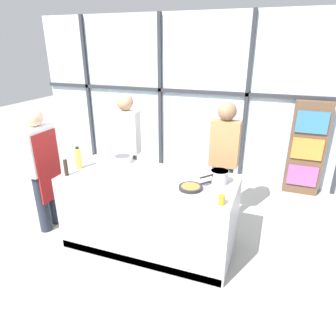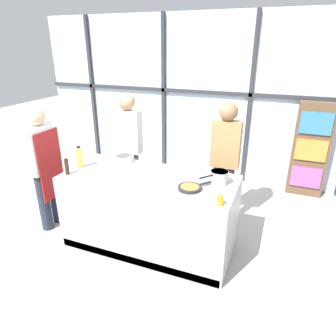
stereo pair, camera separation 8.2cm
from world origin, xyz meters
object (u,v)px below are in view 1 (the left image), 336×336
object	(u,v)px
spectator_far_left	(127,143)
frying_pan	(191,187)
chef	(42,164)
white_plate	(122,167)
pepper_grinder	(66,167)
juice_glass_near	(222,200)
saucepan	(219,176)
oil_bottle	(78,158)
spectator_center_left	(224,155)
mixing_bowl	(123,159)

from	to	relation	value
spectator_far_left	frying_pan	distance (m)	1.55
chef	white_plate	xyz separation A→B (m)	(0.99, 0.27, 0.00)
pepper_grinder	juice_glass_near	size ratio (longest dim) A/B	2.23
saucepan	oil_bottle	size ratio (longest dim) A/B	1.13
spectator_center_left	frying_pan	size ratio (longest dim) A/B	4.34
spectator_center_left	saucepan	xyz separation A→B (m)	(0.08, -0.69, 0.00)
spectator_center_left	white_plate	bearing A→B (deg)	30.53
pepper_grinder	oil_bottle	bearing A→B (deg)	87.48
mixing_bowl	oil_bottle	size ratio (longest dim) A/B	0.92
saucepan	juice_glass_near	distance (m)	0.48
frying_pan	mixing_bowl	size ratio (longest dim) A/B	1.51
chef	spectator_center_left	xyz separation A→B (m)	(2.12, 0.93, 0.07)
frying_pan	white_plate	distance (m)	1.00
oil_bottle	juice_glass_near	xyz separation A→B (m)	(1.79, -0.28, -0.08)
spectator_far_left	frying_pan	world-z (taller)	spectator_far_left
spectator_center_left	mixing_bowl	world-z (taller)	spectator_center_left
frying_pan	mixing_bowl	xyz separation A→B (m)	(-1.04, 0.44, 0.03)
mixing_bowl	spectator_far_left	bearing A→B (deg)	111.67
spectator_far_left	oil_bottle	bearing A→B (deg)	77.40
frying_pan	oil_bottle	world-z (taller)	oil_bottle
spectator_far_left	spectator_center_left	xyz separation A→B (m)	(1.40, -0.00, -0.01)
chef	pepper_grinder	distance (m)	0.55
chef	spectator_center_left	bearing A→B (deg)	113.78
spectator_far_left	saucepan	xyz separation A→B (m)	(1.48, -0.69, -0.01)
frying_pan	oil_bottle	bearing A→B (deg)	177.56
frying_pan	pepper_grinder	xyz separation A→B (m)	(-1.44, -0.17, 0.08)
spectator_far_left	mixing_bowl	size ratio (longest dim) A/B	6.67
spectator_far_left	saucepan	size ratio (longest dim) A/B	5.45
chef	saucepan	distance (m)	2.21
spectator_far_left	mixing_bowl	distance (m)	0.53
saucepan	oil_bottle	distance (m)	1.68
spectator_far_left	oil_bottle	world-z (taller)	spectator_far_left
chef	spectator_far_left	bearing A→B (deg)	142.51
frying_pan	oil_bottle	size ratio (longest dim) A/B	1.40
spectator_center_left	juice_glass_near	distance (m)	1.17
oil_bottle	pepper_grinder	distance (m)	0.23
chef	oil_bottle	size ratio (longest dim) A/B	5.89
frying_pan	juice_glass_near	distance (m)	0.42
chef	juice_glass_near	world-z (taller)	chef
white_plate	juice_glass_near	size ratio (longest dim) A/B	2.71
saucepan	juice_glass_near	world-z (taller)	saucepan
mixing_bowl	pepper_grinder	distance (m)	0.73
juice_glass_near	spectator_far_left	bearing A→B (deg)	144.11
chef	spectator_far_left	world-z (taller)	spectator_far_left
white_plate	oil_bottle	size ratio (longest dim) A/B	0.96
frying_pan	juice_glass_near	xyz separation A→B (m)	(0.36, -0.22, 0.03)
mixing_bowl	spectator_center_left	bearing A→B (deg)	22.36
spectator_far_left	pepper_grinder	bearing A→B (deg)	79.43
mixing_bowl	oil_bottle	bearing A→B (deg)	-136.03
white_plate	oil_bottle	distance (m)	0.53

